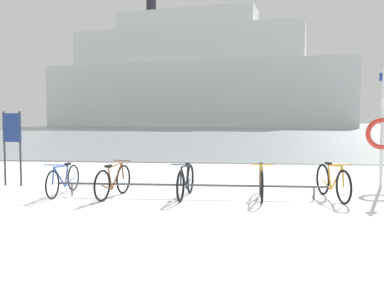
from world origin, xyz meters
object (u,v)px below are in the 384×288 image
(rescue_post, at_px, (382,131))
(bicycle_4, at_px, (333,182))
(bicycle_1, at_px, (113,181))
(bicycle_2, at_px, (186,181))
(bicycle_0, at_px, (63,180))
(bicycle_3, at_px, (261,182))
(ferry_ship, at_px, (192,79))
(info_sign, at_px, (12,135))

(rescue_post, bearing_deg, bicycle_4, -132.15)
(bicycle_1, xyz_separation_m, bicycle_2, (1.61, 0.18, -0.00))
(bicycle_0, relative_size, bicycle_2, 0.98)
(bicycle_3, relative_size, ferry_ship, 0.03)
(rescue_post, bearing_deg, bicycle_0, -166.30)
(bicycle_0, xyz_separation_m, bicycle_3, (4.53, 0.03, 0.02))
(bicycle_3, bearing_deg, bicycle_1, -176.11)
(bicycle_2, bearing_deg, info_sign, 166.72)
(bicycle_1, height_order, bicycle_2, bicycle_1)
(bicycle_1, height_order, ferry_ship, ferry_ship)
(bicycle_3, distance_m, bicycle_4, 1.55)
(bicycle_2, distance_m, bicycle_3, 1.68)
(bicycle_2, distance_m, rescue_post, 5.26)
(bicycle_2, height_order, ferry_ship, ferry_ship)
(bicycle_3, xyz_separation_m, rescue_post, (3.12, 1.83, 1.07))
(bicycle_2, relative_size, rescue_post, 0.58)
(rescue_post, height_order, ferry_ship, ferry_ship)
(bicycle_0, bearing_deg, rescue_post, 13.70)
(bicycle_3, bearing_deg, bicycle_4, 3.71)
(bicycle_2, relative_size, bicycle_3, 1.01)
(bicycle_3, distance_m, info_sign, 6.55)
(bicycle_2, relative_size, bicycle_4, 0.99)
(ferry_ship, bearing_deg, bicycle_0, -85.97)
(info_sign, bearing_deg, bicycle_4, -6.94)
(bicycle_1, distance_m, ferry_ship, 72.67)
(bicycle_2, xyz_separation_m, bicycle_3, (1.68, 0.05, 0.01))
(bicycle_3, bearing_deg, ferry_ship, 97.62)
(bicycle_3, height_order, rescue_post, rescue_post)
(info_sign, xyz_separation_m, rescue_post, (9.50, 0.77, 0.12))
(bicycle_2, relative_size, ferry_ship, 0.03)
(bicycle_4, relative_size, ferry_ship, 0.03)
(bicycle_2, xyz_separation_m, info_sign, (-4.71, 1.11, 0.96))
(bicycle_2, distance_m, bicycle_4, 3.22)
(bicycle_0, height_order, bicycle_1, bicycle_1)
(bicycle_1, bearing_deg, bicycle_3, 3.89)
(bicycle_4, bearing_deg, rescue_post, 47.85)
(bicycle_0, height_order, bicycle_4, bicycle_4)
(bicycle_1, relative_size, bicycle_2, 0.93)
(bicycle_2, height_order, rescue_post, rescue_post)
(rescue_post, bearing_deg, ferry_ship, 100.31)
(info_sign, distance_m, rescue_post, 9.54)
(ferry_ship, bearing_deg, bicycle_4, -81.16)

